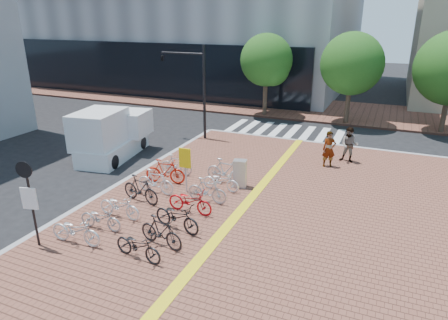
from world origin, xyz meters
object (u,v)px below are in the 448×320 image
at_px(bike_0, 76,230).
at_px(utility_box, 240,174).
at_px(bike_10, 190,201).
at_px(bike_7, 138,246).
at_px(bike_3, 141,189).
at_px(yellow_sign, 185,162).
at_px(bike_11, 207,190).
at_px(notice_sign, 29,194).
at_px(bike_5, 165,171).
at_px(traffic_light_pole, 185,74).
at_px(bike_8, 161,232).
at_px(pedestrian_b, 349,145).
at_px(bike_2, 119,206).
at_px(bike_4, 156,182).
at_px(bike_6, 176,165).
at_px(bike_9, 177,216).
at_px(bike_13, 225,171).
at_px(bike_12, 221,181).
at_px(bike_1, 101,218).
at_px(box_truck, 112,135).

xyz_separation_m(bike_0, utility_box, (3.28, 6.47, 0.13)).
bearing_deg(bike_10, bike_7, -178.58).
distance_m(bike_3, yellow_sign, 2.14).
relative_size(bike_11, notice_sign, 0.58).
height_order(bike_5, traffic_light_pole, traffic_light_pole).
bearing_deg(bike_8, pedestrian_b, -12.65).
bearing_deg(bike_8, bike_10, 16.21).
relative_size(bike_2, pedestrian_b, 0.98).
distance_m(bike_3, bike_4, 0.97).
bearing_deg(bike_5, bike_8, -160.74).
bearing_deg(pedestrian_b, bike_10, -114.18).
relative_size(bike_0, bike_3, 1.00).
xyz_separation_m(bike_10, traffic_light_pole, (-5.03, 9.09, 3.33)).
distance_m(bike_2, bike_3, 1.41).
bearing_deg(bike_6, bike_9, -154.40).
height_order(bike_2, bike_8, bike_8).
bearing_deg(bike_13, bike_3, 148.07).
height_order(bike_6, bike_11, bike_11).
distance_m(bike_12, traffic_light_pole, 9.20).
height_order(bike_11, pedestrian_b, pedestrian_b).
height_order(bike_7, bike_9, bike_9).
distance_m(bike_10, bike_13, 3.17).
distance_m(bike_4, yellow_sign, 1.52).
bearing_deg(pedestrian_b, bike_13, -126.84).
xyz_separation_m(bike_1, bike_4, (0.14, 3.36, 0.10)).
bearing_deg(bike_13, bike_1, 161.62).
height_order(bike_2, yellow_sign, yellow_sign).
distance_m(bike_5, bike_9, 4.29).
bearing_deg(bike_9, bike_7, -173.93).
height_order(bike_4, utility_box, utility_box).
relative_size(bike_6, bike_13, 0.85).
bearing_deg(utility_box, bike_9, -98.83).
bearing_deg(bike_2, utility_box, -33.20).
xyz_separation_m(bike_9, box_truck, (-7.17, 5.67, 0.60)).
xyz_separation_m(bike_12, utility_box, (0.61, 0.68, 0.18)).
bearing_deg(notice_sign, bike_6, 81.44).
height_order(bike_0, bike_7, bike_0).
bearing_deg(bike_11, bike_12, -2.08).
bearing_deg(notice_sign, bike_7, 10.80).
bearing_deg(bike_9, bike_0, 140.81).
bearing_deg(bike_8, bike_4, 45.45).
height_order(bike_3, bike_13, bike_13).
relative_size(bike_0, bike_12, 1.12).
bearing_deg(bike_3, bike_10, -80.17).
height_order(bike_6, bike_13, bike_13).
bearing_deg(bike_13, utility_box, -94.82).
relative_size(bike_3, bike_9, 0.96).
height_order(bike_4, bike_13, bike_13).
distance_m(bike_0, yellow_sign, 5.31).
xyz_separation_m(bike_12, pedestrian_b, (4.60, 5.83, 0.48)).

